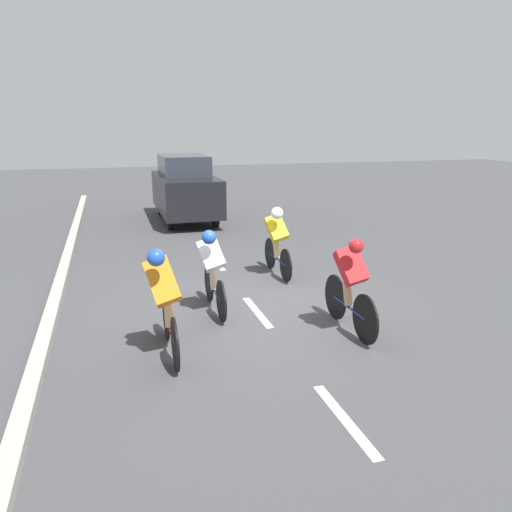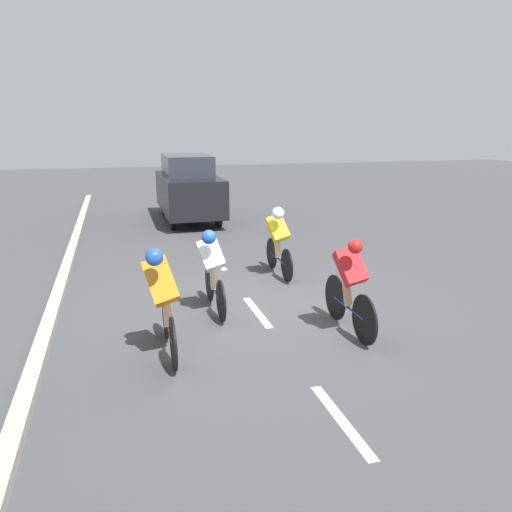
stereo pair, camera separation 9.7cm
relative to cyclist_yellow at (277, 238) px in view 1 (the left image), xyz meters
name	(u,v)px [view 1 (the left image)]	position (x,y,z in m)	size (l,w,h in m)	color
ground_plane	(255,310)	(0.95, 1.72, -0.78)	(60.00, 60.00, 0.00)	#424244
lane_stripe_near	(345,419)	(0.95, 5.03, -0.78)	(0.12, 1.40, 0.01)	white
lane_stripe_mid	(257,312)	(0.95, 1.83, -0.78)	(0.12, 1.40, 0.01)	white
lane_stripe_far	(216,262)	(0.95, -1.37, -0.78)	(0.12, 1.40, 0.01)	white
curb	(47,330)	(4.15, 1.83, -0.71)	(0.20, 28.77, 0.14)	#A8A399
cyclist_yellow	(277,238)	(0.00, 0.00, 0.00)	(0.45, 1.64, 1.45)	black
cyclist_orange	(165,298)	(2.54, 3.02, 0.03)	(0.47, 1.67, 1.53)	black
cyclist_red	(351,283)	(-0.11, 2.99, -0.02)	(0.43, 1.68, 1.47)	black
cyclist_white	(212,268)	(1.64, 1.63, -0.03)	(0.45, 1.64, 1.42)	black
support_car	(185,188)	(0.83, -6.59, 0.25)	(1.70, 4.14, 2.04)	black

